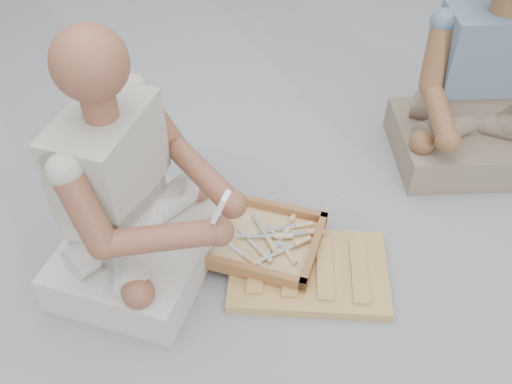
# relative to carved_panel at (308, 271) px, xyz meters

# --- Properties ---
(ground) EXTENTS (60.00, 60.00, 0.00)m
(ground) POSITION_rel_carved_panel_xyz_m (-0.14, -0.09, -0.02)
(ground) COLOR gray
(ground) RESTS_ON ground
(carved_panel) EXTENTS (0.61, 0.43, 0.04)m
(carved_panel) POSITION_rel_carved_panel_xyz_m (0.00, 0.00, 0.00)
(carved_panel) COLOR #A4843F
(carved_panel) RESTS_ON ground
(tool_tray) EXTENTS (0.52, 0.45, 0.06)m
(tool_tray) POSITION_rel_carved_panel_xyz_m (-0.20, 0.10, 0.04)
(tool_tray) COLOR brown
(tool_tray) RESTS_ON carved_panel
(chisel_0) EXTENTS (0.12, 0.20, 0.02)m
(chisel_0) POSITION_rel_carved_panel_xyz_m (-0.12, 0.11, 0.05)
(chisel_0) COLOR silver
(chisel_0) RESTS_ON tool_tray
(chisel_1) EXTENTS (0.13, 0.20, 0.02)m
(chisel_1) POSITION_rel_carved_panel_xyz_m (-0.16, 0.08, 0.06)
(chisel_1) COLOR silver
(chisel_1) RESTS_ON tool_tray
(chisel_2) EXTENTS (0.19, 0.15, 0.02)m
(chisel_2) POSITION_rel_carved_panel_xyz_m (-0.05, 0.08, 0.06)
(chisel_2) COLOR silver
(chisel_2) RESTS_ON tool_tray
(chisel_3) EXTENTS (0.08, 0.22, 0.02)m
(chisel_3) POSITION_rel_carved_panel_xyz_m (-0.08, 0.22, 0.05)
(chisel_3) COLOR silver
(chisel_3) RESTS_ON tool_tray
(chisel_4) EXTENTS (0.19, 0.15, 0.02)m
(chisel_4) POSITION_rel_carved_panel_xyz_m (-0.24, 0.00, 0.05)
(chisel_4) COLOR silver
(chisel_4) RESTS_ON tool_tray
(chisel_5) EXTENTS (0.14, 0.19, 0.02)m
(chisel_5) POSITION_rel_carved_panel_xyz_m (-0.08, 0.04, 0.05)
(chisel_5) COLOR silver
(chisel_5) RESTS_ON tool_tray
(chisel_6) EXTENTS (0.22, 0.04, 0.02)m
(chisel_6) POSITION_rel_carved_panel_xyz_m (-0.13, 0.11, 0.06)
(chisel_6) COLOR silver
(chisel_6) RESTS_ON tool_tray
(chisel_7) EXTENTS (0.21, 0.09, 0.02)m
(chisel_7) POSITION_rel_carved_panel_xyz_m (-0.05, 0.18, 0.05)
(chisel_7) COLOR silver
(chisel_7) RESTS_ON tool_tray
(chisel_8) EXTENTS (0.22, 0.06, 0.02)m
(chisel_8) POSITION_rel_carved_panel_xyz_m (-0.01, 0.14, 0.06)
(chisel_8) COLOR silver
(chisel_8) RESTS_ON tool_tray
(chisel_9) EXTENTS (0.16, 0.17, 0.02)m
(chisel_9) POSITION_rel_carved_panel_xyz_m (-0.18, 0.03, 0.05)
(chisel_9) COLOR silver
(chisel_9) RESTS_ON tool_tray
(wood_chip_0) EXTENTS (0.02, 0.02, 0.00)m
(wood_chip_0) POSITION_rel_carved_panel_xyz_m (-0.09, -0.09, -0.02)
(wood_chip_0) COLOR tan
(wood_chip_0) RESTS_ON ground
(wood_chip_1) EXTENTS (0.02, 0.02, 0.00)m
(wood_chip_1) POSITION_rel_carved_panel_xyz_m (-0.14, 0.25, -0.02)
(wood_chip_1) COLOR tan
(wood_chip_1) RESTS_ON ground
(wood_chip_2) EXTENTS (0.02, 0.02, 0.00)m
(wood_chip_2) POSITION_rel_carved_panel_xyz_m (0.06, -0.16, -0.02)
(wood_chip_2) COLOR tan
(wood_chip_2) RESTS_ON ground
(wood_chip_3) EXTENTS (0.02, 0.02, 0.00)m
(wood_chip_3) POSITION_rel_carved_panel_xyz_m (-0.48, -0.01, -0.02)
(wood_chip_3) COLOR tan
(wood_chip_3) RESTS_ON ground
(wood_chip_4) EXTENTS (0.02, 0.02, 0.00)m
(wood_chip_4) POSITION_rel_carved_panel_xyz_m (-0.26, 0.28, -0.02)
(wood_chip_4) COLOR tan
(wood_chip_4) RESTS_ON ground
(wood_chip_5) EXTENTS (0.02, 0.02, 0.00)m
(wood_chip_5) POSITION_rel_carved_panel_xyz_m (0.12, 0.44, -0.02)
(wood_chip_5) COLOR tan
(wood_chip_5) RESTS_ON ground
(wood_chip_6) EXTENTS (0.02, 0.02, 0.00)m
(wood_chip_6) POSITION_rel_carved_panel_xyz_m (0.06, 0.36, -0.02)
(wood_chip_6) COLOR tan
(wood_chip_6) RESTS_ON ground
(wood_chip_7) EXTENTS (0.02, 0.02, 0.00)m
(wood_chip_7) POSITION_rel_carved_panel_xyz_m (0.02, 0.31, -0.02)
(wood_chip_7) COLOR tan
(wood_chip_7) RESTS_ON ground
(wood_chip_8) EXTENTS (0.02, 0.02, 0.00)m
(wood_chip_8) POSITION_rel_carved_panel_xyz_m (-0.54, 0.26, -0.02)
(wood_chip_8) COLOR tan
(wood_chip_8) RESTS_ON ground
(wood_chip_9) EXTENTS (0.02, 0.02, 0.00)m
(wood_chip_9) POSITION_rel_carved_panel_xyz_m (-0.25, 0.02, -0.02)
(wood_chip_9) COLOR tan
(wood_chip_9) RESTS_ON ground
(wood_chip_10) EXTENTS (0.02, 0.02, 0.00)m
(wood_chip_10) POSITION_rel_carved_panel_xyz_m (-0.07, 0.02, -0.02)
(wood_chip_10) COLOR tan
(wood_chip_10) RESTS_ON ground
(wood_chip_11) EXTENTS (0.02, 0.02, 0.00)m
(wood_chip_11) POSITION_rel_carved_panel_xyz_m (-0.24, -0.15, -0.02)
(wood_chip_11) COLOR tan
(wood_chip_11) RESTS_ON ground
(wood_chip_12) EXTENTS (0.02, 0.02, 0.00)m
(wood_chip_12) POSITION_rel_carved_panel_xyz_m (-0.25, 0.09, -0.02)
(wood_chip_12) COLOR tan
(wood_chip_12) RESTS_ON ground
(wood_chip_13) EXTENTS (0.02, 0.02, 0.00)m
(wood_chip_13) POSITION_rel_carved_panel_xyz_m (-0.15, 0.41, -0.02)
(wood_chip_13) COLOR tan
(wood_chip_13) RESTS_ON ground
(craftsman) EXTENTS (0.71, 0.72, 0.99)m
(craftsman) POSITION_rel_carved_panel_xyz_m (-0.64, -0.01, 0.32)
(craftsman) COLOR beige
(craftsman) RESTS_ON ground
(companion) EXTENTS (0.72, 0.61, 1.01)m
(companion) POSITION_rel_carved_panel_xyz_m (0.68, 0.80, 0.32)
(companion) COLOR #7B6B58
(companion) RESTS_ON ground
(mobile_phone) EXTENTS (0.07, 0.06, 0.12)m
(mobile_phone) POSITION_rel_carved_panel_xyz_m (-0.29, -0.14, 0.45)
(mobile_phone) COLOR white
(mobile_phone) RESTS_ON craftsman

